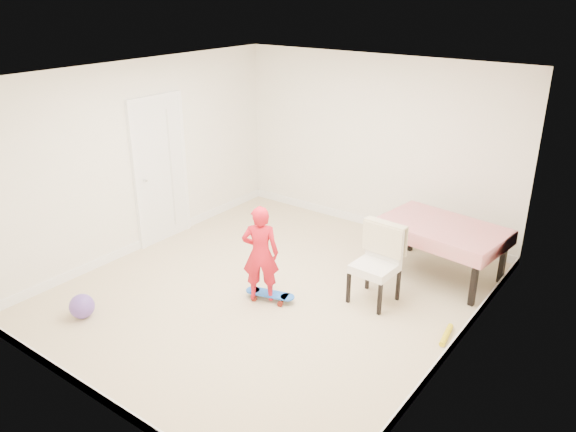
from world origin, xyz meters
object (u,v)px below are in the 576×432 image
Objects in this scene: dining_table at (440,250)px; dining_chair at (375,265)px; child at (261,256)px; skateboard at (270,296)px; balloon at (82,306)px.

dining_chair reaches higher than dining_table.
child reaches higher than dining_chair.
skateboard is 2.14m from balloon.
child is (-0.08, -0.07, 0.54)m from skateboard.
child reaches higher than dining_table.
child is 2.08m from balloon.
dining_chair reaches higher than balloon.
balloon is at bearing 13.66° from child.
child is (-1.44, -1.84, 0.23)m from dining_table.
child reaches higher than skateboard.
child is at bearing -152.58° from skateboard.
dining_table reaches higher than skateboard.
dining_table is 2.46× the size of skateboard.
balloon is (-2.47, -2.25, -0.34)m from dining_chair.
balloon is at bearing -134.58° from dining_chair.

